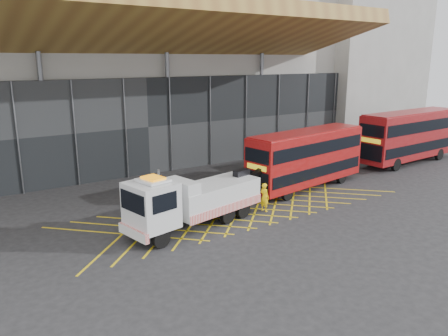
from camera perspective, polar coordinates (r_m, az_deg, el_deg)
ground_plane at (r=27.13m, az=-3.54°, el=-6.43°), size 120.00×120.00×0.00m
road_markings at (r=28.76m, az=2.00°, el=-5.18°), size 23.16×7.16×0.01m
construction_building at (r=42.98m, az=-14.21°, el=12.97°), size 55.00×23.97×18.00m
east_building at (r=58.68m, az=16.39°, el=14.02°), size 15.00×12.00×20.00m
recovery_truck at (r=25.06m, az=-4.23°, el=-4.18°), size 10.31×4.06×3.58m
bus_towed at (r=33.09m, az=10.74°, el=1.48°), size 10.91×3.90×4.35m
bus_second at (r=44.16m, az=23.08°, el=4.06°), size 11.92×3.27×4.81m
worker at (r=27.97m, az=5.31°, el=-3.81°), size 0.55×0.74×1.85m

